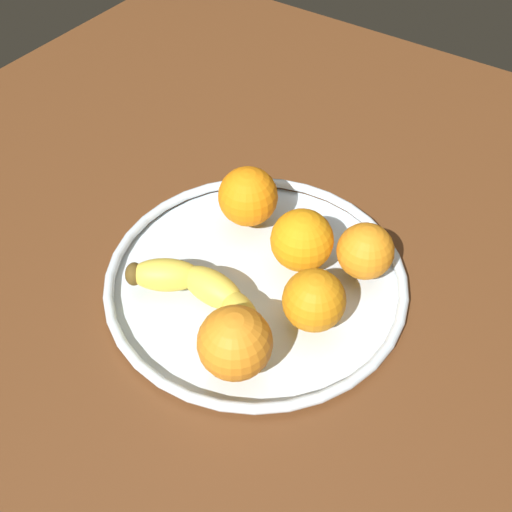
# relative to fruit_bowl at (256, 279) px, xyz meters

# --- Properties ---
(ground_plane) EXTENTS (1.27, 1.27, 0.04)m
(ground_plane) POSITION_rel_fruit_bowl_xyz_m (0.00, 0.00, -0.03)
(ground_plane) COLOR brown
(fruit_bowl) EXTENTS (0.35, 0.35, 0.02)m
(fruit_bowl) POSITION_rel_fruit_bowl_xyz_m (0.00, 0.00, 0.00)
(fruit_bowl) COLOR silver
(fruit_bowl) RESTS_ON ground_plane
(banana) EXTENTS (0.20, 0.08, 0.04)m
(banana) POSITION_rel_fruit_bowl_xyz_m (0.02, 0.07, 0.03)
(banana) COLOR yellow
(banana) RESTS_ON fruit_bowl
(orange_front_right) EXTENTS (0.07, 0.07, 0.07)m
(orange_front_right) POSITION_rel_fruit_bowl_xyz_m (0.06, -0.07, 0.05)
(orange_front_right) COLOR orange
(orange_front_right) RESTS_ON fruit_bowl
(orange_center) EXTENTS (0.07, 0.07, 0.07)m
(orange_center) POSITION_rel_fruit_bowl_xyz_m (-0.09, 0.02, 0.04)
(orange_center) COLOR orange
(orange_center) RESTS_ON fruit_bowl
(orange_back_left) EXTENTS (0.07, 0.07, 0.07)m
(orange_back_left) POSITION_rel_fruit_bowl_xyz_m (-0.03, -0.04, 0.05)
(orange_back_left) COLOR orange
(orange_back_left) RESTS_ON fruit_bowl
(orange_front_left) EXTENTS (0.07, 0.07, 0.07)m
(orange_front_left) POSITION_rel_fruit_bowl_xyz_m (-0.10, -0.07, 0.04)
(orange_front_left) COLOR orange
(orange_front_left) RESTS_ON fruit_bowl
(orange_back_right) EXTENTS (0.08, 0.08, 0.08)m
(orange_back_right) POSITION_rel_fruit_bowl_xyz_m (-0.05, 0.11, 0.05)
(orange_back_right) COLOR orange
(orange_back_right) RESTS_ON fruit_bowl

